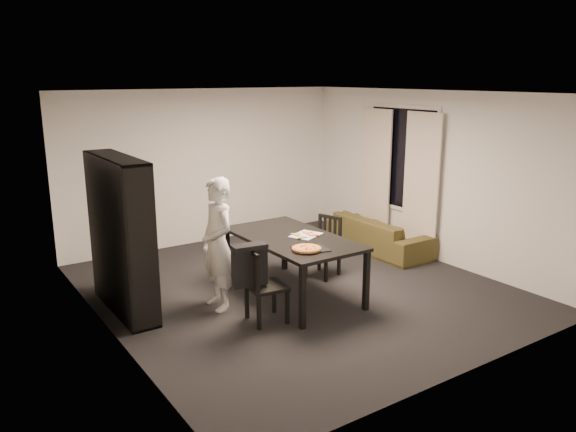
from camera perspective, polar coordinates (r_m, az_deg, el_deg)
room at (r=7.32m, az=0.94°, el=2.20°), size 5.01×5.51×2.61m
window_pane at (r=9.32m, az=11.49°, el=5.75°), size 0.02×1.40×1.60m
window_frame at (r=9.32m, az=11.47°, el=5.75°), size 0.03×1.52×1.72m
curtain_left at (r=8.96m, az=13.35°, el=3.05°), size 0.03×0.70×2.25m
curtain_right at (r=9.69m, az=8.85°, el=4.07°), size 0.03×0.70×2.25m
bookshelf at (r=7.01m, az=-16.62°, el=-1.89°), size 0.35×1.50×1.90m
dining_table at (r=7.23m, az=0.44°, el=-2.66°), size 1.06×1.91×0.80m
chair_left at (r=6.50m, az=-2.89°, el=-6.61°), size 0.47×0.47×0.90m
chair_right at (r=8.07m, az=3.88°, el=-2.63°), size 0.51×0.51×0.86m
draped_jacket at (r=6.38m, az=-3.92°, el=-4.85°), size 0.42×0.22×0.50m
person at (r=6.87m, az=-7.15°, el=-2.85°), size 0.41×0.61×1.64m
baking_tray at (r=6.69m, az=2.31°, el=-3.36°), size 0.47×0.41×0.01m
pepperoni_pizza at (r=6.64m, az=1.89°, el=-3.31°), size 0.35×0.35×0.03m
kitchen_towel at (r=7.27m, az=1.83°, el=-1.95°), size 0.49×0.43×0.01m
pizza_slices at (r=7.24m, az=1.68°, el=-1.92°), size 0.42×0.38×0.01m
sofa at (r=9.34m, az=9.14°, el=-1.79°), size 0.75×1.91×0.56m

